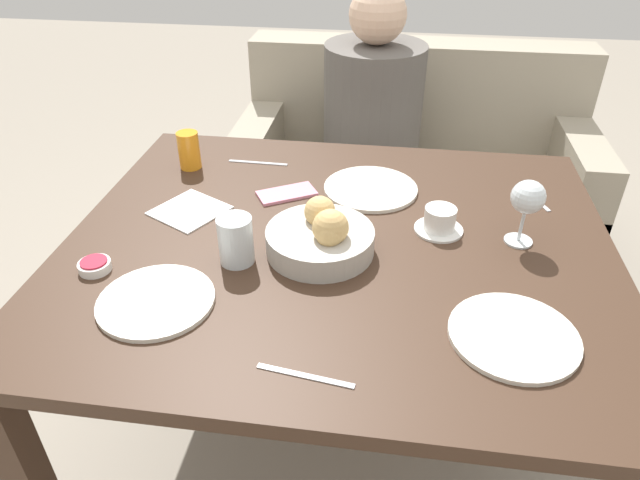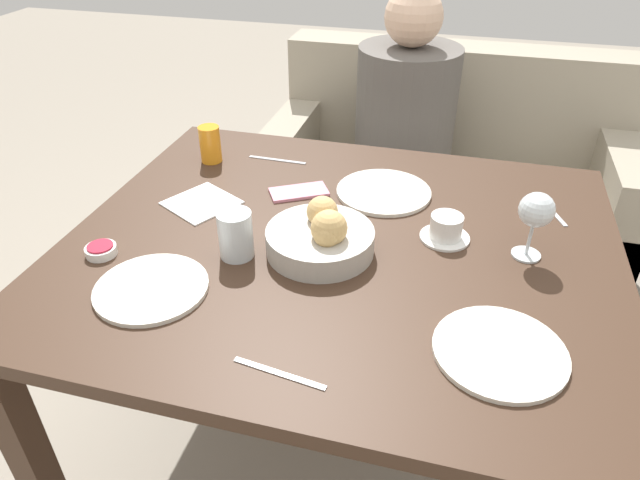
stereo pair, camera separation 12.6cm
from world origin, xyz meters
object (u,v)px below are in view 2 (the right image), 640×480
plate_far_center (384,192)px  napkin (202,203)px  knife_silver (279,373)px  wine_glass (536,212)px  seated_person (401,165)px  bread_basket (322,237)px  coffee_cup (446,229)px  couch (443,189)px  plate_near_left (151,288)px  plate_near_right (500,352)px  spoon_coffee (553,212)px  fork_silver (277,160)px  jam_bowl_berry (101,250)px  water_tumbler (236,235)px  cell_phone (299,192)px  juice_glass (210,144)px

plate_far_center → napkin: (-0.44, -0.17, -0.00)m
knife_silver → wine_glass: bearing=48.5°
plate_far_center → napkin: 0.47m
seated_person → plate_far_center: (0.04, -0.73, 0.27)m
bread_basket → plate_far_center: (0.09, 0.30, -0.03)m
bread_basket → coffee_cup: (0.26, 0.12, -0.01)m
couch → knife_silver: bearing=-97.3°
napkin → bread_basket: bearing=-20.1°
bread_basket → seated_person: bearing=87.1°
plate_near_left → plate_near_right: same height
wine_glass → spoon_coffee: size_ratio=1.25×
napkin → fork_silver: bearing=69.6°
bread_basket → jam_bowl_berry: 0.49m
spoon_coffee → bread_basket: bearing=-148.9°
plate_far_center → water_tumbler: size_ratio=2.30×
wine_glass → knife_silver: bearing=-131.5°
water_tumbler → wine_glass: wine_glass is taller
wine_glass → spoon_coffee: 0.25m
couch → cell_phone: 1.09m
seated_person → bread_basket: bearing=-92.9°
coffee_cup → knife_silver: (-0.24, -0.50, -0.03)m
bread_basket → water_tumbler: (-0.18, -0.06, 0.01)m
plate_near_right → bread_basket: bearing=149.8°
water_tumbler → napkin: water_tumbler is taller
couch → coffee_cup: size_ratio=12.24×
plate_near_left → juice_glass: size_ratio=2.20×
spoon_coffee → plate_near_left: bearing=-146.8°
napkin → plate_near_right: bearing=-25.6°
wine_glass → coffee_cup: 0.20m
couch → fork_silver: 0.99m
plate_far_center → cell_phone: 0.22m
plate_near_right → juice_glass: size_ratio=2.27×
seated_person → cell_phone: bearing=-102.9°
napkin → couch: bearing=61.4°
plate_near_right → fork_silver: size_ratio=1.37×
jam_bowl_berry → bread_basket: bearing=16.2°
coffee_cup → fork_silver: (-0.51, 0.29, -0.03)m
cell_phone → water_tumbler: bearing=-99.5°
couch → napkin: (-0.57, -1.05, 0.44)m
knife_silver → plate_far_center: bearing=84.4°
plate_near_right → napkin: bearing=154.4°
plate_near_left → napkin: bearing=98.3°
jam_bowl_berry → napkin: 0.29m
couch → bread_basket: (-0.22, -1.18, 0.47)m
plate_far_center → juice_glass: size_ratio=2.36×
bread_basket → coffee_cup: size_ratio=2.09×
spoon_coffee → cell_phone: cell_phone is taller
napkin → cell_phone: bearing=27.3°
bread_basket → plate_far_center: bearing=73.3°
plate_far_center → jam_bowl_berry: (-0.56, -0.44, 0.01)m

